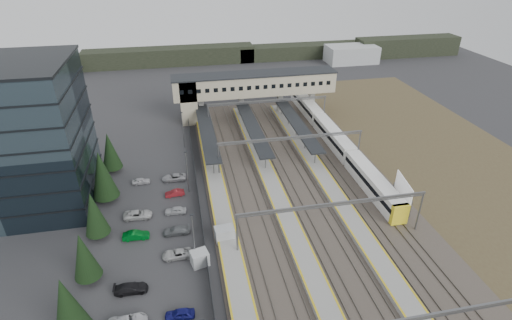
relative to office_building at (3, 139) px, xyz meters
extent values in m
plane|color=#2B2B2D|center=(36.00, -12.00, -12.19)|extent=(220.00, 220.00, 0.00)
cube|color=#394C55|center=(0.00, 0.00, -0.19)|extent=(24.00, 18.00, 24.00)
cube|color=black|center=(0.00, 0.00, -8.76)|extent=(24.30, 18.30, 0.25)
cube|color=black|center=(0.00, 0.00, -5.33)|extent=(24.30, 18.30, 0.25)
cube|color=black|center=(0.00, 0.00, -1.91)|extent=(24.30, 18.30, 0.25)
cube|color=black|center=(0.00, 0.00, 1.52)|extent=(24.30, 18.30, 0.25)
cone|color=black|center=(14.00, -30.00, -7.09)|extent=(4.26, 4.26, 8.20)
cylinder|color=black|center=(14.00, -21.00, -11.59)|extent=(0.44, 0.44, 1.20)
cone|color=black|center=(14.00, -21.00, -7.79)|extent=(3.54, 3.54, 6.80)
cylinder|color=black|center=(14.00, -12.00, -11.59)|extent=(0.44, 0.44, 1.20)
cone|color=black|center=(14.00, -12.00, -7.69)|extent=(3.64, 3.64, 7.00)
cylinder|color=black|center=(14.00, -2.00, -11.59)|extent=(0.44, 0.44, 1.20)
cone|color=black|center=(14.00, -2.00, -6.94)|extent=(4.42, 4.42, 8.50)
cylinder|color=black|center=(14.00, 8.00, -11.59)|extent=(0.44, 0.44, 1.20)
cone|color=black|center=(14.00, 8.00, -7.59)|extent=(3.74, 3.74, 7.20)
imported|color=black|center=(19.50, -24.10, -11.57)|extent=(4.29, 1.79, 1.24)
imported|color=#035617|center=(19.50, -13.50, -11.55)|extent=(3.98, 1.52, 1.29)
imported|color=#BCBCBC|center=(19.50, -8.20, -11.56)|extent=(4.65, 2.31, 1.26)
imported|color=#BDBCC0|center=(19.50, 2.40, -11.63)|extent=(3.31, 1.39, 1.12)
imported|color=navy|center=(25.50, -29.40, -11.59)|extent=(3.63, 1.63, 1.21)
imported|color=#BCBCBC|center=(25.50, -18.80, -11.60)|extent=(4.28, 2.04, 1.18)
imported|color=slate|center=(25.50, -13.50, -11.59)|extent=(4.21, 1.79, 1.21)
imported|color=#B0B1B5|center=(25.50, -8.20, -11.59)|extent=(3.63, 1.74, 1.20)
imported|color=maroon|center=(25.50, -2.90, -11.63)|extent=(3.48, 1.48, 1.11)
imported|color=#9D9CA1|center=(25.50, 2.40, -11.57)|extent=(4.49, 2.17, 1.23)
cylinder|color=slate|center=(28.00, -20.00, -8.19)|extent=(0.16, 0.16, 8.00)
cube|color=black|center=(28.00, -20.00, -4.19)|extent=(0.50, 0.25, 0.15)
cylinder|color=slate|center=(28.00, -2.00, -8.19)|extent=(0.16, 0.16, 8.00)
cube|color=black|center=(28.00, -2.00, -4.19)|extent=(0.50, 0.25, 0.15)
cylinder|color=slate|center=(28.00, 16.00, -8.19)|extent=(0.16, 0.16, 8.00)
cube|color=black|center=(28.00, 16.00, -4.19)|extent=(0.50, 0.25, 0.15)
cube|color=#26282B|center=(29.50, -7.00, -11.19)|extent=(0.08, 90.00, 2.00)
cube|color=#AAADAF|center=(32.58, -16.59, -11.02)|extent=(2.99, 2.31, 2.35)
cube|color=#AAADAF|center=(28.56, -20.82, -11.13)|extent=(2.73, 2.45, 2.13)
cube|color=#3E3731|center=(48.00, -7.00, -12.09)|extent=(34.00, 90.00, 0.20)
cube|color=#59544C|center=(35.28, -7.00, -11.91)|extent=(0.08, 90.00, 0.14)
cube|color=#59544C|center=(36.72, -7.00, -11.91)|extent=(0.08, 90.00, 0.14)
cube|color=#59544C|center=(39.28, -7.00, -11.91)|extent=(0.08, 90.00, 0.14)
cube|color=#59544C|center=(40.72, -7.00, -11.91)|extent=(0.08, 90.00, 0.14)
cube|color=#59544C|center=(45.28, -7.00, -11.91)|extent=(0.08, 90.00, 0.14)
cube|color=#59544C|center=(46.72, -7.00, -11.91)|extent=(0.08, 90.00, 0.14)
cube|color=#59544C|center=(49.28, -7.00, -11.91)|extent=(0.08, 90.00, 0.14)
cube|color=#59544C|center=(50.72, -7.00, -11.91)|extent=(0.08, 90.00, 0.14)
cube|color=#59544C|center=(55.28, -7.00, -11.91)|extent=(0.08, 90.00, 0.14)
cube|color=#59544C|center=(56.72, -7.00, -11.91)|extent=(0.08, 90.00, 0.14)
cube|color=#59544C|center=(59.28, -7.00, -11.91)|extent=(0.08, 90.00, 0.14)
cube|color=#59544C|center=(60.72, -7.00, -11.91)|extent=(0.08, 90.00, 0.14)
cube|color=#9C9C96|center=(33.00, -7.00, -11.74)|extent=(3.20, 82.00, 0.90)
cube|color=gold|center=(31.55, -7.00, -11.28)|extent=(0.25, 82.00, 0.02)
cube|color=gold|center=(34.45, -7.00, -11.28)|extent=(0.25, 82.00, 0.02)
cube|color=#9C9C96|center=(43.00, -7.00, -11.74)|extent=(3.20, 82.00, 0.90)
cube|color=gold|center=(41.55, -7.00, -11.28)|extent=(0.25, 82.00, 0.02)
cube|color=gold|center=(44.45, -7.00, -11.28)|extent=(0.25, 82.00, 0.02)
cube|color=#9C9C96|center=(53.00, -7.00, -11.74)|extent=(3.20, 82.00, 0.90)
cube|color=gold|center=(51.55, -7.00, -11.28)|extent=(0.25, 82.00, 0.02)
cube|color=gold|center=(54.45, -7.00, -11.28)|extent=(0.25, 82.00, 0.02)
cube|color=black|center=(33.00, 15.00, -8.19)|extent=(3.00, 30.00, 0.25)
cube|color=slate|center=(33.00, 15.00, -8.34)|extent=(3.10, 30.00, 0.12)
cylinder|color=slate|center=(33.00, 2.00, -9.79)|extent=(0.20, 0.20, 3.10)
cylinder|color=slate|center=(33.00, 8.50, -9.79)|extent=(0.20, 0.20, 3.10)
cylinder|color=slate|center=(33.00, 15.00, -9.79)|extent=(0.20, 0.20, 3.10)
cylinder|color=slate|center=(33.00, 21.50, -9.79)|extent=(0.20, 0.20, 3.10)
cylinder|color=slate|center=(33.00, 28.00, -9.79)|extent=(0.20, 0.20, 3.10)
cube|color=black|center=(43.00, 15.00, -8.19)|extent=(3.00, 30.00, 0.25)
cube|color=slate|center=(43.00, 15.00, -8.34)|extent=(3.10, 30.00, 0.12)
cylinder|color=slate|center=(43.00, 2.00, -9.79)|extent=(0.20, 0.20, 3.10)
cylinder|color=slate|center=(43.00, 8.50, -9.79)|extent=(0.20, 0.20, 3.10)
cylinder|color=slate|center=(43.00, 15.00, -9.79)|extent=(0.20, 0.20, 3.10)
cylinder|color=slate|center=(43.00, 21.50, -9.79)|extent=(0.20, 0.20, 3.10)
cylinder|color=slate|center=(43.00, 28.00, -9.79)|extent=(0.20, 0.20, 3.10)
cube|color=black|center=(53.00, 15.00, -8.19)|extent=(3.00, 30.00, 0.25)
cube|color=slate|center=(53.00, 15.00, -8.34)|extent=(3.10, 30.00, 0.12)
cylinder|color=slate|center=(53.00, 2.00, -9.79)|extent=(0.20, 0.20, 3.10)
cylinder|color=slate|center=(53.00, 8.50, -9.79)|extent=(0.20, 0.20, 3.10)
cylinder|color=slate|center=(53.00, 15.00, -9.79)|extent=(0.20, 0.20, 3.10)
cylinder|color=slate|center=(53.00, 21.50, -9.79)|extent=(0.20, 0.20, 3.10)
cylinder|color=slate|center=(53.00, 28.00, -9.79)|extent=(0.20, 0.20, 3.10)
cube|color=tan|center=(46.50, 30.00, -3.69)|extent=(40.00, 6.00, 5.00)
cube|color=black|center=(46.50, 30.00, -1.14)|extent=(40.40, 6.40, 0.30)
cube|color=tan|center=(30.00, 30.00, -6.69)|extent=(4.00, 6.00, 11.00)
cube|color=black|center=(28.50, 26.98, -3.59)|extent=(1.00, 0.06, 1.00)
cube|color=black|center=(30.50, 26.98, -3.59)|extent=(1.00, 0.06, 1.00)
cube|color=black|center=(32.50, 26.98, -3.59)|extent=(1.00, 0.06, 1.00)
cube|color=black|center=(34.50, 26.98, -3.59)|extent=(1.00, 0.06, 1.00)
cube|color=black|center=(36.50, 26.98, -3.59)|extent=(1.00, 0.06, 1.00)
cube|color=black|center=(38.50, 26.98, -3.59)|extent=(1.00, 0.06, 1.00)
cube|color=black|center=(40.50, 26.98, -3.59)|extent=(1.00, 0.06, 1.00)
cube|color=black|center=(42.50, 26.98, -3.59)|extent=(1.00, 0.06, 1.00)
cube|color=black|center=(44.50, 26.98, -3.59)|extent=(1.00, 0.06, 1.00)
cube|color=black|center=(46.50, 26.98, -3.59)|extent=(1.00, 0.06, 1.00)
cube|color=black|center=(48.50, 26.98, -3.59)|extent=(1.00, 0.06, 1.00)
cube|color=black|center=(50.50, 26.98, -3.59)|extent=(1.00, 0.06, 1.00)
cube|color=black|center=(52.50, 26.98, -3.59)|extent=(1.00, 0.06, 1.00)
cube|color=black|center=(54.50, 26.98, -3.59)|extent=(1.00, 0.06, 1.00)
cube|color=black|center=(56.50, 26.98, -3.59)|extent=(1.00, 0.06, 1.00)
cube|color=black|center=(58.50, 26.98, -3.59)|extent=(1.00, 0.06, 1.00)
cube|color=black|center=(60.50, 26.98, -3.59)|extent=(1.00, 0.06, 1.00)
cube|color=black|center=(62.50, 26.98, -3.59)|extent=(1.00, 0.06, 1.00)
cube|color=black|center=(64.50, 26.98, -3.59)|extent=(1.00, 0.06, 1.00)
cube|color=#9C9C96|center=(31.50, 30.00, -9.19)|extent=(1.20, 1.60, 6.00)
cube|color=#9C9C96|center=(33.00, 30.00, -9.19)|extent=(1.20, 1.60, 6.00)
cube|color=#9C9C96|center=(43.00, 30.00, -9.19)|extent=(1.20, 1.60, 6.00)
cube|color=#9C9C96|center=(53.00, 30.00, -9.19)|extent=(1.20, 1.60, 6.00)
cube|color=#9C9C96|center=(61.50, 30.00, -9.19)|extent=(1.20, 1.60, 6.00)
cube|color=slate|center=(48.00, -40.00, -5.19)|extent=(28.40, 0.25, 0.35)
cylinder|color=slate|center=(34.00, -20.00, -8.69)|extent=(0.28, 0.28, 7.00)
cylinder|color=slate|center=(62.00, -20.00, -8.69)|extent=(0.28, 0.28, 7.00)
cube|color=slate|center=(48.00, -20.00, -5.19)|extent=(28.40, 0.25, 0.35)
cube|color=slate|center=(48.00, -20.00, -5.59)|extent=(28.40, 0.12, 0.12)
cylinder|color=slate|center=(34.00, 2.00, -8.69)|extent=(0.28, 0.28, 7.00)
cylinder|color=slate|center=(62.00, 2.00, -8.69)|extent=(0.28, 0.28, 7.00)
cube|color=slate|center=(48.00, 2.00, -5.19)|extent=(28.40, 0.25, 0.35)
cube|color=slate|center=(48.00, 2.00, -5.59)|extent=(28.40, 0.12, 0.12)
cylinder|color=slate|center=(34.00, 22.00, -8.69)|extent=(0.28, 0.28, 7.00)
cylinder|color=slate|center=(62.00, 22.00, -8.69)|extent=(0.28, 0.28, 7.00)
cube|color=slate|center=(48.00, 22.00, -5.19)|extent=(28.40, 0.25, 0.35)
cube|color=slate|center=(48.00, 22.00, -5.59)|extent=(28.40, 0.12, 0.12)
cube|color=white|center=(60.00, -8.93, -10.16)|extent=(2.71, 18.76, 3.48)
cube|color=black|center=(60.00, -8.93, -9.77)|extent=(2.77, 18.16, 0.87)
cube|color=slate|center=(60.00, -8.93, -11.66)|extent=(2.32, 17.36, 0.48)
cube|color=white|center=(60.00, 10.43, -10.16)|extent=(2.71, 18.76, 3.48)
cube|color=black|center=(60.00, 10.43, -9.77)|extent=(2.77, 18.16, 0.87)
cube|color=slate|center=(60.00, 10.43, -11.66)|extent=(2.32, 17.36, 0.48)
cube|color=white|center=(60.00, 29.79, -10.16)|extent=(2.71, 18.76, 3.48)
cube|color=black|center=(60.00, 29.79, -9.77)|extent=(2.77, 18.16, 0.87)
cube|color=slate|center=(60.00, 29.79, -11.66)|extent=(2.32, 17.36, 0.48)
cube|color=yellow|center=(60.00, -18.21, -10.16)|extent=(2.73, 0.90, 3.48)
cylinder|color=slate|center=(62.38, -17.36, -10.41)|extent=(0.20, 0.20, 3.56)
cylinder|color=slate|center=(62.38, -11.68, -10.41)|extent=(0.20, 0.20, 3.56)
cube|color=silver|center=(62.38, -14.52, -8.06)|extent=(1.17, 6.62, 3.34)
cube|color=#493B27|center=(81.00, -7.00, -12.16)|extent=(34.00, 120.00, 0.06)
cube|color=black|center=(26.00, 83.00, -9.19)|extent=(60.00, 8.00, 6.00)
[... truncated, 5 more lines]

